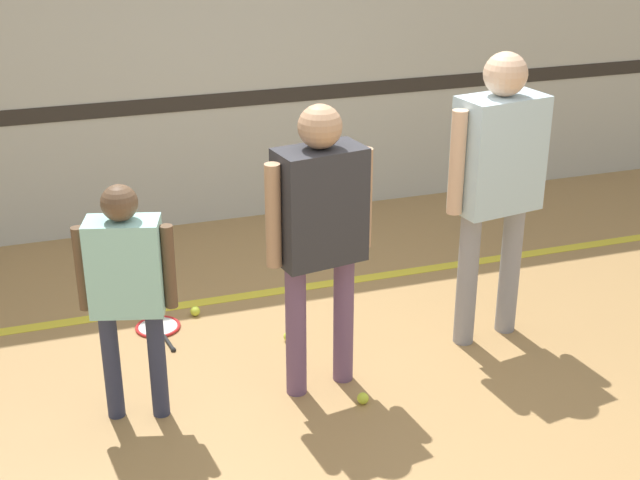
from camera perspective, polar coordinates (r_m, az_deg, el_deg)
The scene contains 10 objects.
ground_plane at distance 5.21m, azimuth 1.17°, elevation -9.44°, with size 16.00×16.00×0.00m, color #A87F4C.
wall_back at distance 7.16m, azimuth -6.40°, elevation 13.37°, with size 16.00×0.07×3.20m.
floor_stripe at distance 6.29m, azimuth -2.82°, elevation -3.29°, with size 14.40×0.10×0.01m.
person_instructor at distance 4.76m, azimuth 0.00°, elevation 1.26°, with size 0.63×0.33×1.67m.
person_student_left at distance 4.68m, azimuth -12.28°, elevation -2.44°, with size 0.49×0.30×1.34m.
person_student_right at distance 5.38m, azimuth 11.30°, elevation 4.49°, with size 0.68×0.36×1.81m.
racket_spare_on_floor at distance 5.89m, azimuth -10.28°, elevation -5.55°, with size 0.33×0.51×0.03m.
tennis_ball_near_instructor at distance 5.06m, azimuth 2.77°, elevation -10.09°, with size 0.07×0.07×0.07m, color #CCE038.
tennis_ball_by_spare_racket at distance 6.01m, azimuth -8.00°, elevation -4.53°, with size 0.07×0.07×0.07m, color #CCE038.
tennis_ball_stray_left at distance 5.66m, azimuth -2.01°, elevation -6.19°, with size 0.07×0.07×0.07m, color #CCE038.
Camera 1 is at (-1.49, -4.12, 2.82)m, focal length 50.00 mm.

